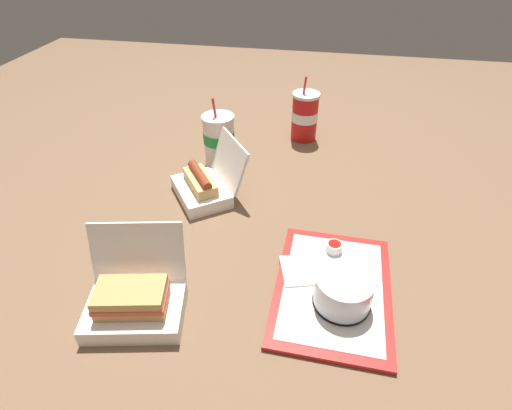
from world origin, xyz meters
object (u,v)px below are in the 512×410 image
Objects in this scene: soda_cup_center at (305,116)px; ketchup_cup at (334,247)px; plastic_fork at (368,268)px; clamshell_hotdog_center at (205,185)px; clamshell_sandwich_front at (134,300)px; food_tray at (333,289)px; cake_container at (343,292)px; soda_cup_front at (219,140)px.

ketchup_cup is at bearing 12.27° from soda_cup_center.
clamshell_hotdog_center is (-0.23, -0.47, 0.03)m from plastic_fork.
clamshell_sandwich_front is 1.00× the size of soda_cup_center.
food_tray is at bearing 52.19° from clamshell_hotdog_center.
soda_cup_center is (-0.62, -0.13, 0.06)m from ketchup_cup.
clamshell_sandwich_front is at bearing -81.94° from plastic_fork.
clamshell_sandwich_front reaches higher than food_tray.
ketchup_cup reaches higher than food_tray.
food_tray is at bearing 109.14° from clamshell_sandwich_front.
food_tray is at bearing -63.16° from plastic_fork.
clamshell_hotdog_center is (-0.30, -0.39, 0.03)m from food_tray.
cake_container is 0.54m from clamshell_hotdog_center.
ketchup_cup is 0.55m from soda_cup_front.
clamshell_sandwich_front is (0.45, -0.02, 0.00)m from clamshell_hotdog_center.
ketchup_cup reaches higher than plastic_fork.
clamshell_sandwich_front is at bearing -70.86° from food_tray.
clamshell_sandwich_front is 1.01× the size of soda_cup_front.
soda_cup_center reaches higher than soda_cup_front.
soda_cup_center reaches higher than clamshell_sandwich_front.
ketchup_cup is 0.15× the size of clamshell_hotdog_center.
soda_cup_front is (-0.54, -0.42, 0.04)m from cake_container.
food_tray is at bearing 38.48° from soda_cup_front.
ketchup_cup is at bearing 64.67° from clamshell_hotdog_center.
food_tray is 0.50m from clamshell_hotdog_center.
soda_cup_center reaches higher than food_tray.
ketchup_cup is at bearing 122.70° from clamshell_sandwich_front.
cake_container is at bearing 49.92° from clamshell_hotdog_center.
cake_container reaches higher than ketchup_cup.
plastic_fork is at bearing 63.88° from clamshell_hotdog_center.
clamshell_sandwich_front reaches higher than cake_container.
food_tray is 0.44m from clamshell_sandwich_front.
soda_cup_center is 0.35m from soda_cup_front.
soda_cup_center is at bearing 162.59° from clamshell_sandwich_front.
ketchup_cup is 0.17× the size of soda_cup_front.
clamshell_sandwich_front is at bearing -57.30° from ketchup_cup.
soda_cup_front is (-0.43, -0.48, 0.07)m from plastic_fork.
clamshell_hotdog_center is 0.45m from clamshell_sandwich_front.
cake_container is 1.15× the size of plastic_fork.
soda_cup_front is (-0.19, -0.00, 0.05)m from clamshell_hotdog_center.
clamshell_hotdog_center is 0.20m from soda_cup_front.
cake_container reaches higher than food_tray.
ketchup_cup is 0.43m from clamshell_hotdog_center.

